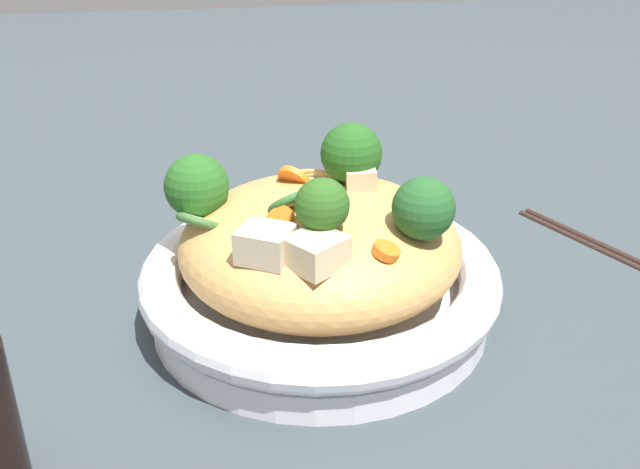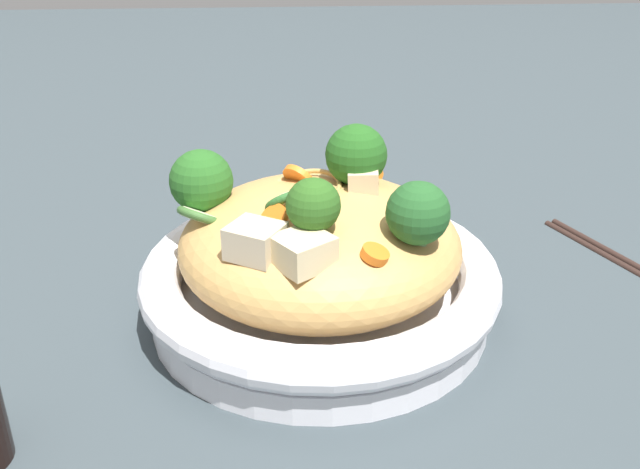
% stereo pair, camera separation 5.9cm
% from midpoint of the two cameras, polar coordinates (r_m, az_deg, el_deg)
% --- Properties ---
extents(ground_plane, '(3.00, 3.00, 0.00)m').
position_cam_midpoint_polar(ground_plane, '(0.63, 2.70, -6.32)').
color(ground_plane, '#343F43').
extents(serving_bowl, '(0.29, 0.29, 0.06)m').
position_cam_midpoint_polar(serving_bowl, '(0.61, 2.76, -3.99)').
color(serving_bowl, white).
rests_on(serving_bowl, ground_plane).
extents(noodle_heap, '(0.23, 0.23, 0.09)m').
position_cam_midpoint_polar(noodle_heap, '(0.60, 2.84, -0.79)').
color(noodle_heap, tan).
rests_on(noodle_heap, serving_bowl).
extents(broccoli_florets, '(0.20, 0.22, 0.07)m').
position_cam_midpoint_polar(broccoli_florets, '(0.58, 3.05, 4.18)').
color(broccoli_florets, '#91B573').
rests_on(broccoli_florets, serving_bowl).
extents(carrot_coins, '(0.19, 0.12, 0.04)m').
position_cam_midpoint_polar(carrot_coins, '(0.60, 3.48, 3.15)').
color(carrot_coins, orange).
rests_on(carrot_coins, serving_bowl).
extents(zucchini_slices, '(0.06, 0.12, 0.05)m').
position_cam_midpoint_polar(zucchini_slices, '(0.57, -2.42, 1.95)').
color(zucchini_slices, beige).
rests_on(zucchini_slices, serving_bowl).
extents(chicken_chunks, '(0.13, 0.12, 0.03)m').
position_cam_midpoint_polar(chicken_chunks, '(0.53, 1.44, 0.07)').
color(chicken_chunks, beige).
rests_on(chicken_chunks, serving_bowl).
extents(chopsticks_pair, '(0.20, 0.10, 0.01)m').
position_cam_midpoint_polar(chopsticks_pair, '(0.77, 24.85, -2.09)').
color(chopsticks_pair, black).
rests_on(chopsticks_pair, ground_plane).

